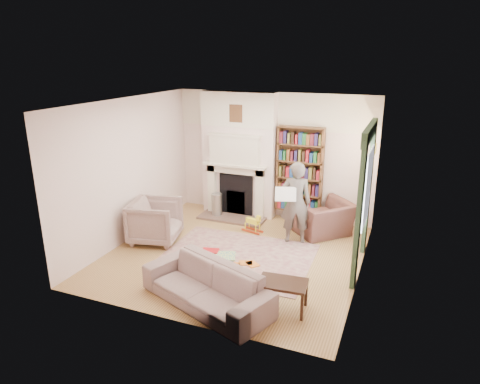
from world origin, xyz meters
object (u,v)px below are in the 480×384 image
at_px(sofa, 206,286).
at_px(man_reading, 296,203).
at_px(paraffin_heater, 217,205).
at_px(armchair_left, 155,221).
at_px(coffee_table, 282,296).
at_px(armchair_reading, 323,218).
at_px(rocking_horse, 252,223).
at_px(bookcase, 300,170).

bearing_deg(sofa, man_reading, 97.83).
relative_size(man_reading, paraffin_heater, 2.99).
bearing_deg(armchair_left, coffee_table, -128.07).
bearing_deg(paraffin_heater, sofa, -67.65).
distance_m(armchair_reading, rocking_horse, 1.47).
xyz_separation_m(armchair_left, coffee_table, (3.03, -1.39, -0.20)).
bearing_deg(man_reading, paraffin_heater, -37.13).
bearing_deg(armchair_left, man_reading, -82.55).
distance_m(coffee_table, rocking_horse, 2.89).
bearing_deg(bookcase, paraffin_heater, -164.95).
bearing_deg(bookcase, sofa, -96.07).
relative_size(bookcase, armchair_reading, 1.73).
distance_m(sofa, rocking_horse, 2.83).
bearing_deg(armchair_reading, armchair_left, -17.48).
height_order(paraffin_heater, rocking_horse, paraffin_heater).
relative_size(sofa, rocking_horse, 4.69).
bearing_deg(paraffin_heater, rocking_horse, -26.34).
height_order(bookcase, sofa, bookcase).
bearing_deg(coffee_table, armchair_reading, 85.18).
xyz_separation_m(armchair_left, man_reading, (2.57, 0.98, 0.40)).
height_order(man_reading, coffee_table, man_reading).
bearing_deg(paraffin_heater, armchair_reading, -1.96).
xyz_separation_m(bookcase, coffee_table, (0.68, -3.53, -0.95)).
relative_size(bookcase, man_reading, 1.12).
distance_m(sofa, man_reading, 2.78).
height_order(coffee_table, rocking_horse, coffee_table).
bearing_deg(rocking_horse, sofa, -68.56).
height_order(armchair_reading, sofa, armchair_reading).
distance_m(armchair_left, coffee_table, 3.34).
relative_size(bookcase, coffee_table, 2.64).
bearing_deg(bookcase, man_reading, -78.90).
relative_size(armchair_left, rocking_horse, 2.08).
xyz_separation_m(armchair_left, sofa, (1.94, -1.67, -0.12)).
bearing_deg(rocking_horse, armchair_left, -129.89).
distance_m(man_reading, coffee_table, 2.49).
relative_size(coffee_table, rocking_horse, 1.56).
bearing_deg(paraffin_heater, coffee_table, -51.16).
height_order(sofa, man_reading, man_reading).
bearing_deg(man_reading, coffee_table, 82.51).
relative_size(sofa, coffee_table, 3.00).
xyz_separation_m(man_reading, rocking_horse, (-0.94, 0.16, -0.63)).
height_order(bookcase, armchair_left, bookcase).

